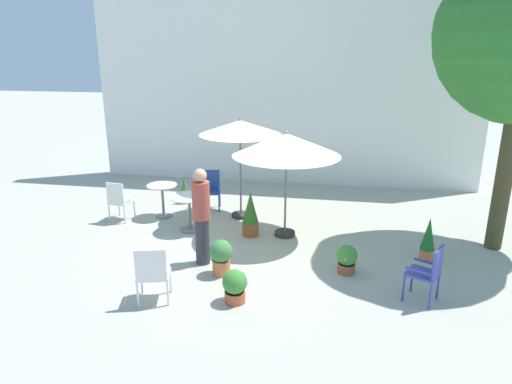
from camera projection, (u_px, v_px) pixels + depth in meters
The scene contains 17 objects.
ground_plane at pixel (254, 243), 9.30m from camera, with size 60.00×60.00×0.00m, color #ADAB9B.
villa_facade at pixel (284, 88), 12.81m from camera, with size 10.90×0.30×5.47m, color white.
patio_umbrella_0 at pixel (240, 129), 10.14m from camera, with size 1.85×1.85×2.34m.
patio_umbrella_1 at pixel (287, 145), 9.13m from camera, with size 2.20×2.20×2.24m.
cafe_table_0 at pixel (162, 195), 10.62m from camera, with size 0.70×0.70×0.78m.
cafe_table_1 at pixel (189, 206), 9.82m from camera, with size 0.83×0.83×0.78m.
patio_chair_0 at pixel (428, 270), 7.01m from camera, with size 0.59×0.58×0.94m.
patio_chair_1 at pixel (119, 199), 10.36m from camera, with size 0.50×0.48×0.93m.
patio_chair_2 at pixel (152, 271), 6.99m from camera, with size 0.59×0.54×0.94m.
patio_chair_3 at pixel (211, 187), 11.19m from camera, with size 0.51×0.52×0.95m.
potted_plant_0 at pixel (185, 189), 11.61m from camera, with size 0.22×0.22×0.72m.
potted_plant_1 at pixel (221, 256), 7.94m from camera, with size 0.40×0.40×0.64m.
potted_plant_2 at pixel (347, 259), 8.01m from camera, with size 0.37×0.37×0.52m.
potted_plant_3 at pixel (250, 214), 9.57m from camera, with size 0.34×0.34×0.96m.
potted_plant_4 at pixel (428, 239), 8.49m from camera, with size 0.27×0.27×0.82m.
potted_plant_5 at pixel (235, 285), 7.08m from camera, with size 0.39×0.39×0.54m.
standing_person at pixel (202, 215), 8.18m from camera, with size 0.43×0.43×1.80m.
Camera 1 is at (1.57, -8.41, 3.80)m, focal length 32.07 mm.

